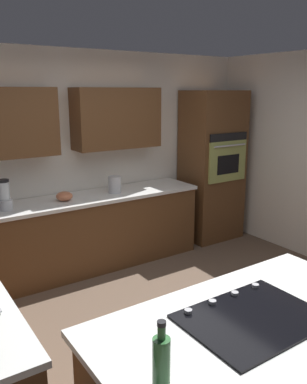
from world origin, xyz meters
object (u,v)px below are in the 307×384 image
at_px(wall_oven, 212,166).
at_px(mixing_bowl, 64,196).
at_px(cooktop, 252,317).
at_px(oil_bottle, 161,363).
at_px(blender, 5,197).
at_px(kettle, 115,185).

relative_size(wall_oven, mixing_bowl, 11.23).
height_order(cooktop, mixing_bowl, mixing_bowl).
xyz_separation_m(wall_oven, oil_bottle, (3.04, 3.07, -0.03)).
xyz_separation_m(blender, kettle, (-1.30, 0.00, -0.04)).
relative_size(cooktop, kettle, 3.72).
bearing_deg(wall_oven, mixing_bowl, 0.55).
relative_size(mixing_bowl, oil_bottle, 0.58).
distance_m(mixing_bowl, kettle, 0.65).
bearing_deg(oil_bottle, kettle, -115.20).
xyz_separation_m(wall_oven, cooktop, (2.31, 2.91, -0.16)).
height_order(mixing_bowl, oil_bottle, oil_bottle).
height_order(wall_oven, blender, wall_oven).
distance_m(blender, kettle, 1.30).
distance_m(blender, mixing_bowl, 0.66).
bearing_deg(blender, cooktop, 101.54).
xyz_separation_m(mixing_bowl, oil_bottle, (0.79, 3.05, 0.08)).
bearing_deg(oil_bottle, blender, -92.54).
bearing_deg(cooktop, mixing_bowl, -91.20).
distance_m(cooktop, blender, 2.95).
xyz_separation_m(wall_oven, blender, (2.90, 0.02, -0.02)).
height_order(wall_oven, mixing_bowl, wall_oven).
xyz_separation_m(cooktop, kettle, (-0.71, -2.89, 0.09)).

